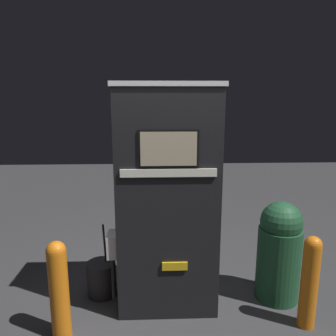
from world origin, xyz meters
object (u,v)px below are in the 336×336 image
trash_bin (279,250)px  safety_bollard_far (310,280)px  squeegee_bucket (102,278)px  safety_bollard (59,287)px  gas_pump (167,201)px

trash_bin → safety_bollard_far: (0.11, -0.42, -0.06)m
squeegee_bucket → safety_bollard: bearing=-112.7°
safety_bollard → trash_bin: 2.04m
safety_bollard_far → squeegee_bucket: safety_bollard_far is taller
squeegee_bucket → trash_bin: bearing=-3.8°
safety_bollard → squeegee_bucket: size_ratio=1.10×
safety_bollard_far → squeegee_bucket: 1.95m
gas_pump → safety_bollard_far: gas_pump is taller
gas_pump → trash_bin: (1.09, 0.06, -0.54)m
gas_pump → safety_bollard: bearing=-155.7°
safety_bollard → squeegee_bucket: safety_bollard is taller
trash_bin → squeegee_bucket: 1.78m
safety_bollard_far → gas_pump: bearing=163.4°
trash_bin → squeegee_bucket: bearing=176.2°
gas_pump → squeegee_bucket: gas_pump is taller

